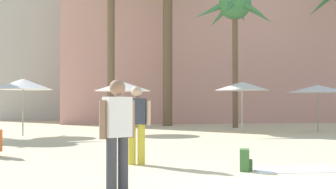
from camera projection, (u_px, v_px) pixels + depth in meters
hotel_pink at (197, 23)px, 33.07m from camera, size 19.09×11.30×14.62m
palm_tree_far_right at (235, 10)px, 22.92m from camera, size 4.34×4.03×7.35m
cafe_umbrella_0 at (318, 89)px, 19.45m from camera, size 2.72×2.72×2.10m
cafe_umbrella_1 at (23, 84)px, 17.52m from camera, size 2.33×2.33×2.27m
cafe_umbrella_2 at (242, 86)px, 18.93m from camera, size 2.39×2.39×2.22m
cafe_umbrella_3 at (123, 86)px, 18.65m from camera, size 2.41×2.41×2.20m
beach_towel at (295, 170)px, 8.58m from camera, size 1.70×0.94×0.01m
backpack at (245, 160)px, 8.45m from camera, size 0.31×0.34×0.42m
person_near_left at (137, 122)px, 9.33m from camera, size 0.61×0.30×1.67m
person_far_right at (117, 130)px, 6.57m from camera, size 0.57×0.39×1.66m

